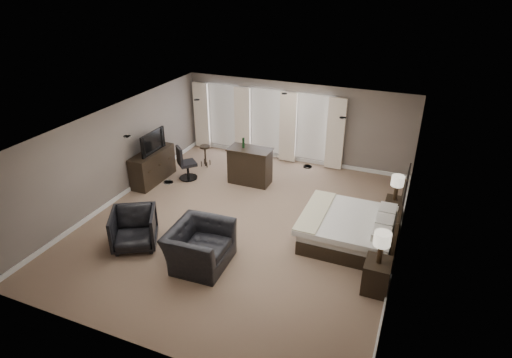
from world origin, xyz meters
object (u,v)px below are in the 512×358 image
at_px(nightstand_near, 376,276).
at_px(armchair_near, 199,240).
at_px(lamp_near, 381,248).
at_px(bed, 348,217).
at_px(bar_counter, 250,166).
at_px(lamp_far, 397,188).
at_px(bar_stool_right, 249,168).
at_px(nightstand_far, 393,209).
at_px(desk_chair, 187,163).
at_px(armchair_far, 134,227).
at_px(dresser, 153,166).
at_px(bar_stool_left, 205,156).
at_px(tv, 151,149).

relative_size(nightstand_near, armchair_near, 0.49).
distance_m(lamp_near, armchair_near, 3.73).
xyz_separation_m(bed, bar_counter, (-3.30, 1.95, -0.12)).
height_order(lamp_far, bar_stool_right, lamp_far).
distance_m(nightstand_far, armchair_near, 5.07).
xyz_separation_m(lamp_near, armchair_near, (-3.66, -0.60, -0.41)).
distance_m(bar_counter, desk_chair, 1.91).
xyz_separation_m(armchair_far, desk_chair, (-0.67, 3.51, 0.03)).
bearing_deg(armchair_near, nightstand_near, -83.18).
bearing_deg(nightstand_far, lamp_far, 0.00).
relative_size(dresser, desk_chair, 1.54).
height_order(bar_counter, bar_stool_left, bar_counter).
height_order(bed, lamp_far, bed).
xyz_separation_m(nightstand_near, bar_stool_right, (-4.30, 3.56, 0.03)).
bearing_deg(armchair_near, armchair_far, 87.47).
height_order(lamp_far, armchair_far, lamp_far).
xyz_separation_m(dresser, desk_chair, (0.88, 0.52, 0.06)).
xyz_separation_m(lamp_far, armchair_near, (-3.66, -3.50, -0.29)).
distance_m(bed, tv, 6.11).
bearing_deg(nightstand_far, dresser, -175.78).
height_order(bar_stool_left, bar_stool_right, bar_stool_right).
xyz_separation_m(bed, lamp_near, (0.89, -1.45, 0.34)).
bearing_deg(bed, bar_stool_left, 153.99).
bearing_deg(bar_counter, armchair_near, -82.49).
distance_m(lamp_far, bar_stool_right, 4.39).
bearing_deg(armchair_near, bar_stool_right, 6.39).
xyz_separation_m(nightstand_far, bar_stool_left, (-5.99, 1.04, 0.06)).
xyz_separation_m(dresser, tv, (0.00, 0.00, 0.55)).
xyz_separation_m(bar_counter, bar_stool_left, (-1.80, 0.54, -0.20)).
bearing_deg(armchair_far, bar_stool_left, 68.01).
bearing_deg(tv, desk_chair, -59.35).
bearing_deg(tv, lamp_far, -85.78).
distance_m(bar_stool_right, desk_chair, 1.86).
bearing_deg(armchair_far, bed, -5.29).
distance_m(nightstand_near, tv, 7.35).
height_order(armchair_far, bar_stool_left, armchair_far).
distance_m(nightstand_far, lamp_near, 2.99).
xyz_separation_m(bed, lamp_far, (0.89, 1.45, 0.22)).
bearing_deg(bar_stool_left, bed, -26.01).
distance_m(armchair_far, bar_counter, 4.16).
bearing_deg(nightstand_near, dresser, 160.95).
bearing_deg(nightstand_far, armchair_near, -136.33).
bearing_deg(bed, nightstand_far, 58.46).
relative_size(armchair_near, bar_counter, 1.08).
bearing_deg(tv, lamp_near, -109.05).
height_order(tv, bar_counter, bar_counter).
bearing_deg(bar_counter, lamp_near, -39.04).
relative_size(armchair_near, bar_stool_right, 1.87).
bearing_deg(lamp_far, tv, -175.78).
bearing_deg(bar_stool_left, tv, -120.95).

